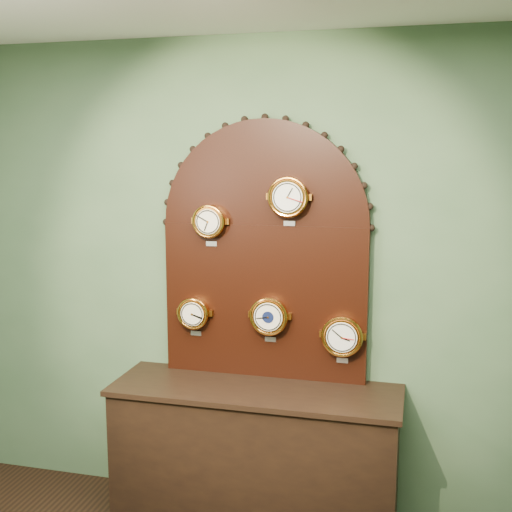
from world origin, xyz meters
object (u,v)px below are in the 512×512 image
(roman_clock, at_px, (209,221))
(tide_clock, at_px, (342,336))
(barometer, at_px, (269,316))
(display_board, at_px, (265,243))
(hygrometer, at_px, (194,313))
(arabic_clock, at_px, (288,197))
(shop_counter, at_px, (255,459))

(roman_clock, distance_m, tide_clock, 1.00)
(roman_clock, height_order, tide_clock, roman_clock)
(tide_clock, bearing_deg, roman_clock, 179.92)
(roman_clock, xyz_separation_m, barometer, (0.36, -0.00, -0.54))
(display_board, bearing_deg, hygrometer, -171.00)
(arabic_clock, distance_m, hygrometer, 0.90)
(display_board, bearing_deg, arabic_clock, -23.70)
(arabic_clock, height_order, tide_clock, arabic_clock)
(hygrometer, bearing_deg, roman_clock, -0.03)
(shop_counter, xyz_separation_m, roman_clock, (-0.31, 0.15, 1.35))
(roman_clock, relative_size, arabic_clock, 0.88)
(display_board, xyz_separation_m, tide_clock, (0.47, -0.07, -0.50))
(display_board, distance_m, arabic_clock, 0.32)
(display_board, height_order, barometer, display_board)
(arabic_clock, relative_size, tide_clock, 0.98)
(barometer, height_order, tide_clock, barometer)
(barometer, relative_size, tide_clock, 0.97)
(shop_counter, height_order, tide_clock, tide_clock)
(roman_clock, xyz_separation_m, tide_clock, (0.78, -0.00, -0.63))
(display_board, bearing_deg, barometer, -56.11)
(roman_clock, height_order, barometer, roman_clock)
(hygrometer, bearing_deg, tide_clock, -0.07)
(roman_clock, bearing_deg, tide_clock, -0.08)
(roman_clock, height_order, arabic_clock, arabic_clock)
(roman_clock, bearing_deg, hygrometer, 179.97)
(hygrometer, bearing_deg, display_board, 9.00)
(tide_clock, bearing_deg, display_board, 171.86)
(shop_counter, height_order, display_board, display_board)
(shop_counter, bearing_deg, display_board, 90.00)
(tide_clock, bearing_deg, shop_counter, -161.83)
(display_board, height_order, tide_clock, display_board)
(shop_counter, xyz_separation_m, display_board, (0.00, 0.22, 1.23))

